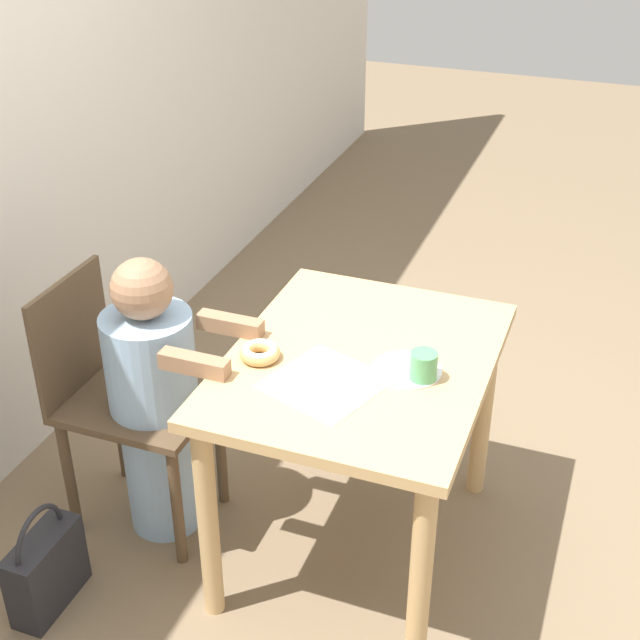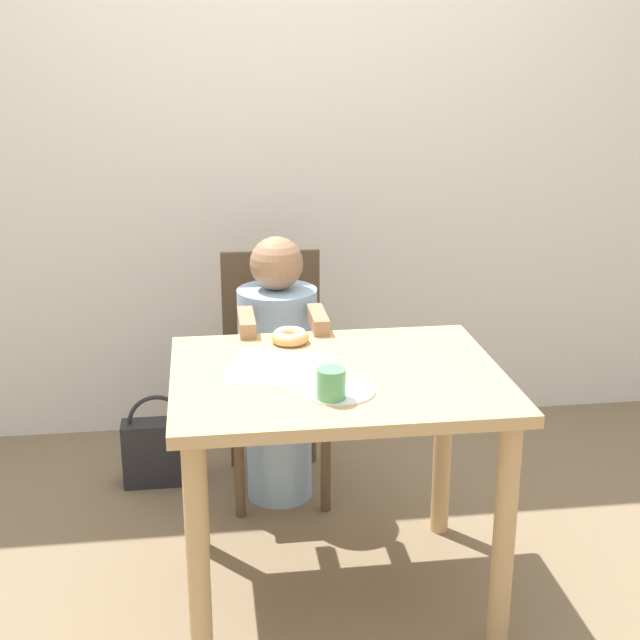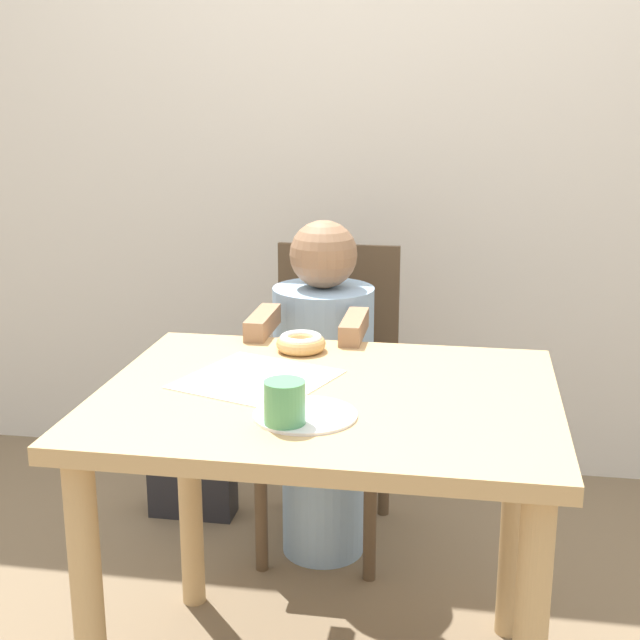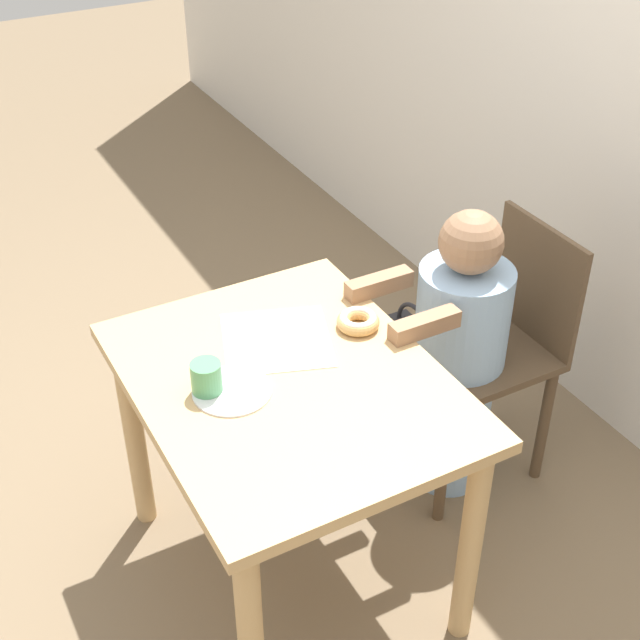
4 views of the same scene
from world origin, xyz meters
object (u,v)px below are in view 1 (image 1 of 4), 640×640
(child_figure, at_px, (156,402))
(donut, at_px, (260,352))
(chair, at_px, (122,400))
(handbag, at_px, (46,568))
(cup, at_px, (423,366))

(child_figure, height_order, donut, child_figure)
(chair, bearing_deg, handbag, 176.02)
(donut, bearing_deg, handbag, 131.20)
(donut, distance_m, cup, 0.47)
(chair, bearing_deg, cup, -85.98)
(handbag, bearing_deg, chair, -3.98)
(cup, bearing_deg, handbag, 117.51)
(handbag, height_order, cup, cup)
(child_figure, xyz_separation_m, donut, (0.01, -0.36, 0.26))
(chair, height_order, handbag, chair)
(handbag, xyz_separation_m, cup, (0.51, -0.97, 0.62))
(chair, relative_size, cup, 9.95)
(donut, bearing_deg, child_figure, 91.21)
(chair, distance_m, donut, 0.56)
(donut, xyz_separation_m, handbag, (-0.45, 0.51, -0.60))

